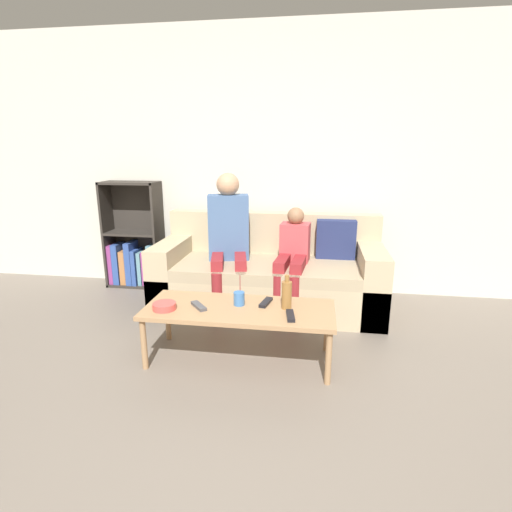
{
  "coord_description": "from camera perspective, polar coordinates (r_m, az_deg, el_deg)",
  "views": [
    {
      "loc": [
        0.43,
        -1.26,
        1.45
      ],
      "look_at": [
        -0.03,
        1.73,
        0.63
      ],
      "focal_mm": 28.0,
      "sensor_mm": 36.0,
      "label": 1
    }
  ],
  "objects": [
    {
      "name": "tv_remote_2",
      "position": [
        2.82,
        1.42,
        -6.64
      ],
      "size": [
        0.08,
        0.18,
        0.02
      ],
      "rotation": [
        0.0,
        0.0,
        -0.21
      ],
      "color": "black",
      "rests_on": "coffee_table"
    },
    {
      "name": "tv_remote_0",
      "position": [
        2.61,
        4.94,
        -8.49
      ],
      "size": [
        0.07,
        0.18,
        0.02
      ],
      "rotation": [
        0.0,
        0.0,
        0.14
      ],
      "color": "black",
      "rests_on": "coffee_table"
    },
    {
      "name": "ground_plane",
      "position": [
        1.97,
        -8.01,
        -32.42
      ],
      "size": [
        22.0,
        22.0,
        0.0
      ],
      "primitive_type": "plane",
      "color": "#70665B"
    },
    {
      "name": "person_child",
      "position": [
        3.53,
        5.23,
        0.15
      ],
      "size": [
        0.3,
        0.63,
        0.94
      ],
      "rotation": [
        0.0,
        0.0,
        -0.09
      ],
      "color": "maroon",
      "rests_on": "ground_plane"
    },
    {
      "name": "bottle",
      "position": [
        2.72,
        4.4,
        -5.49
      ],
      "size": [
        0.07,
        0.07,
        0.24
      ],
      "color": "olive",
      "rests_on": "coffee_table"
    },
    {
      "name": "tv_remote_1",
      "position": [
        2.78,
        -8.18,
        -7.08
      ],
      "size": [
        0.15,
        0.16,
        0.02
      ],
      "rotation": [
        0.0,
        0.0,
        0.7
      ],
      "color": "#47474C",
      "rests_on": "coffee_table"
    },
    {
      "name": "wall_back",
      "position": [
        4.1,
        2.77,
        13.09
      ],
      "size": [
        12.0,
        0.06,
        2.6
      ],
      "color": "beige",
      "rests_on": "ground_plane"
    },
    {
      "name": "bookshelf",
      "position": [
        4.49,
        -17.01,
        1.09
      ],
      "size": [
        0.59,
        0.28,
        1.12
      ],
      "color": "#332D28",
      "rests_on": "ground_plane"
    },
    {
      "name": "couch",
      "position": [
        3.74,
        1.99,
        -2.9
      ],
      "size": [
        2.05,
        0.88,
        0.84
      ],
      "color": "tan",
      "rests_on": "ground_plane"
    },
    {
      "name": "person_adult",
      "position": [
        3.62,
        -3.93,
        3.38
      ],
      "size": [
        0.45,
        0.66,
        1.24
      ],
      "rotation": [
        0.0,
        0.0,
        0.21
      ],
      "color": "maroon",
      "rests_on": "ground_plane"
    },
    {
      "name": "coffee_table",
      "position": [
        2.77,
        -2.41,
        -8.04
      ],
      "size": [
        1.3,
        0.52,
        0.39
      ],
      "color": "#A87F56",
      "rests_on": "ground_plane"
    },
    {
      "name": "cup_near",
      "position": [
        2.79,
        -2.43,
        -6.09
      ],
      "size": [
        0.08,
        0.08,
        0.09
      ],
      "color": "#3D70B2",
      "rests_on": "coffee_table"
    },
    {
      "name": "snack_bowl",
      "position": [
        2.79,
        -12.96,
        -7.0
      ],
      "size": [
        0.16,
        0.16,
        0.05
      ],
      "color": "#DB4C47",
      "rests_on": "coffee_table"
    }
  ]
}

